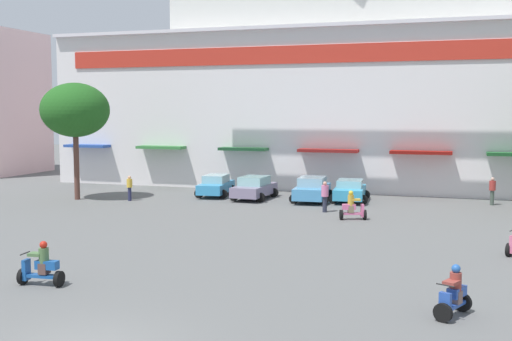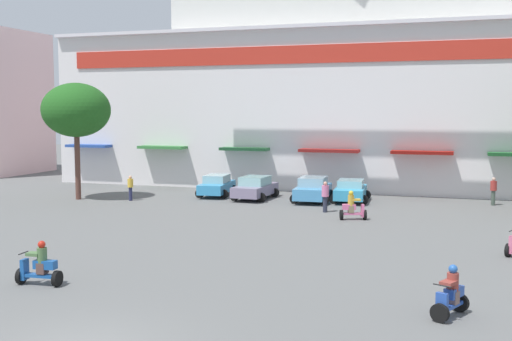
% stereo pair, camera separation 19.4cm
% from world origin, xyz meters
% --- Properties ---
extents(ground_plane, '(128.00, 128.00, 0.00)m').
position_xyz_m(ground_plane, '(0.00, 13.00, 0.00)').
color(ground_plane, '#5E5F5E').
extents(colonial_building, '(43.14, 19.27, 21.48)m').
position_xyz_m(colonial_building, '(0.00, 37.00, 9.12)').
color(colonial_building, silver).
rests_on(colonial_building, ground).
extents(plaza_tree_0, '(4.35, 4.22, 7.42)m').
position_xyz_m(plaza_tree_0, '(-14.71, 21.98, 5.68)').
color(plaza_tree_0, brown).
rests_on(plaza_tree_0, ground).
extents(parked_car_0, '(2.45, 4.04, 1.42)m').
position_xyz_m(parked_car_0, '(-6.85, 26.20, 0.72)').
color(parked_car_0, '#348FC7').
rests_on(parked_car_0, ground).
extents(parked_car_1, '(2.53, 4.16, 1.46)m').
position_xyz_m(parked_car_1, '(-3.98, 25.61, 0.74)').
color(parked_car_1, gray).
rests_on(parked_car_1, ground).
extents(parked_car_2, '(2.59, 4.38, 1.53)m').
position_xyz_m(parked_car_2, '(-0.22, 25.76, 0.77)').
color(parked_car_2, '#4690C6').
rests_on(parked_car_2, ground).
extents(parked_car_3, '(2.55, 3.94, 1.37)m').
position_xyz_m(parked_car_3, '(2.06, 26.32, 0.70)').
color(parked_car_3, '#3498C2').
rests_on(parked_car_3, ground).
extents(scooter_rider_1, '(1.46, 0.92, 1.53)m').
position_xyz_m(scooter_rider_1, '(3.25, 19.85, 0.63)').
color(scooter_rider_1, black).
rests_on(scooter_rider_1, ground).
extents(scooter_rider_3, '(1.50, 0.63, 1.48)m').
position_xyz_m(scooter_rider_3, '(-4.43, 4.38, 0.62)').
color(scooter_rider_3, black).
rests_on(scooter_rider_3, ground).
extents(scooter_rider_4, '(1.04, 1.47, 1.46)m').
position_xyz_m(scooter_rider_4, '(8.37, 5.21, 0.60)').
color(scooter_rider_4, black).
rests_on(scooter_rider_4, ground).
extents(pedestrian_0, '(0.46, 0.46, 1.69)m').
position_xyz_m(pedestrian_0, '(10.45, 27.44, 0.96)').
color(pedestrian_0, '#414E44').
rests_on(pedestrian_0, ground).
extents(pedestrian_1, '(0.49, 0.49, 1.59)m').
position_xyz_m(pedestrian_1, '(-11.22, 22.47, 0.90)').
color(pedestrian_1, '#26294A').
rests_on(pedestrian_1, ground).
extents(pedestrian_2, '(0.54, 0.54, 1.73)m').
position_xyz_m(pedestrian_2, '(1.39, 21.82, 0.97)').
color(pedestrian_2, '#282B3C').
rests_on(pedestrian_2, ground).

